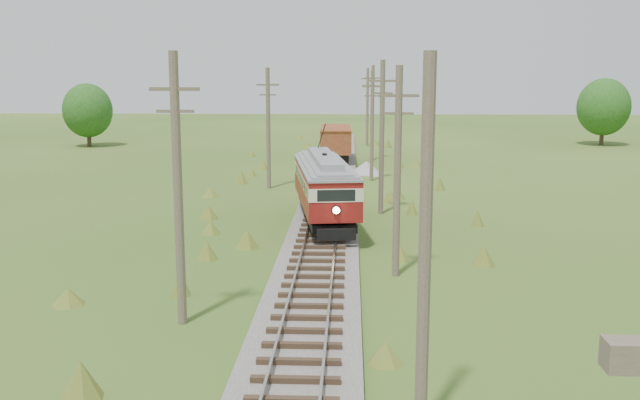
{
  "coord_description": "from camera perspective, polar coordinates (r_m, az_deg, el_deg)",
  "views": [
    {
      "loc": [
        1.43,
        -10.61,
        8.37
      ],
      "look_at": [
        0.0,
        21.74,
        2.49
      ],
      "focal_mm": 40.0,
      "sensor_mm": 36.0,
      "label": 1
    }
  ],
  "objects": [
    {
      "name": "utility_pole_l_a",
      "position": [
        23.6,
        -11.3,
        0.97
      ],
      "size": [
        1.6,
        0.3,
        9.0
      ],
      "color": "brown",
      "rests_on": "ground"
    },
    {
      "name": "utility_pole_r_2",
      "position": [
        28.95,
        6.22,
        2.4
      ],
      "size": [
        1.6,
        0.3,
        8.6
      ],
      "color": "brown",
      "rests_on": "ground"
    },
    {
      "name": "tree_mid_a",
      "position": [
        84.05,
        -18.1,
        6.82
      ],
      "size": [
        5.46,
        5.46,
        7.03
      ],
      "color": "#38281C",
      "rests_on": "ground"
    },
    {
      "name": "utility_pole_r_5",
      "position": [
        67.75,
        4.22,
        7.06
      ],
      "size": [
        1.6,
        0.3,
        8.9
      ],
      "color": "brown",
      "rests_on": "ground"
    },
    {
      "name": "streetcar",
      "position": [
        38.29,
        0.36,
        1.36
      ],
      "size": [
        4.08,
        11.27,
        5.1
      ],
      "rotation": [
        0.0,
        0.0,
        0.14
      ],
      "color": "black",
      "rests_on": "ground"
    },
    {
      "name": "utility_pole_r_1",
      "position": [
        16.2,
        8.39,
        -4.0
      ],
      "size": [
        0.3,
        0.3,
        8.8
      ],
      "color": "brown",
      "rests_on": "ground"
    },
    {
      "name": "utility_pole_l_b",
      "position": [
        51.11,
        -4.16,
        5.84
      ],
      "size": [
        1.6,
        0.3,
        8.6
      ],
      "color": "brown",
      "rests_on": "ground"
    },
    {
      "name": "tree_mid_b",
      "position": [
        87.51,
        21.75,
        6.93
      ],
      "size": [
        5.88,
        5.88,
        7.57
      ],
      "color": "#38281C",
      "rests_on": "ground"
    },
    {
      "name": "utility_pole_r_3",
      "position": [
        41.82,
        4.97,
        5.12
      ],
      "size": [
        1.6,
        0.3,
        9.0
      ],
      "color": "brown",
      "rests_on": "ground"
    },
    {
      "name": "gravel_pile",
      "position": [
        58.78,
        3.83,
        2.56
      ],
      "size": [
        2.86,
        3.03,
        1.04
      ],
      "color": "gray",
      "rests_on": "ground"
    },
    {
      "name": "railbed_main",
      "position": [
        45.38,
        0.68,
        -0.09
      ],
      "size": [
        3.6,
        96.0,
        0.57
      ],
      "color": "#605B54",
      "rests_on": "ground"
    },
    {
      "name": "gondola",
      "position": [
        65.52,
        1.27,
        4.75
      ],
      "size": [
        2.86,
        8.33,
        2.75
      ],
      "rotation": [
        0.0,
        0.0,
        0.02
      ],
      "color": "black",
      "rests_on": "ground"
    },
    {
      "name": "utility_pole_r_6",
      "position": [
        80.73,
        3.82,
        7.51
      ],
      "size": [
        1.6,
        0.3,
        8.7
      ],
      "color": "brown",
      "rests_on": "ground"
    },
    {
      "name": "utility_pole_r_4",
      "position": [
        54.79,
        4.19,
        6.03
      ],
      "size": [
        1.6,
        0.3,
        8.4
      ],
      "color": "brown",
      "rests_on": "ground"
    }
  ]
}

